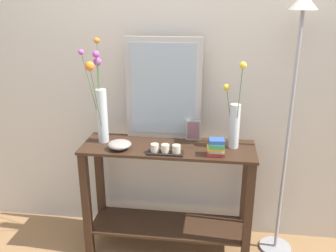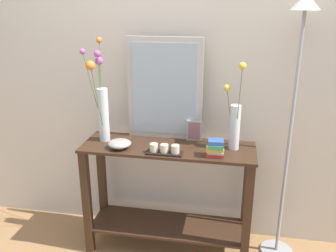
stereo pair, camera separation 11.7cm
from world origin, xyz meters
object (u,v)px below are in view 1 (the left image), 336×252
at_px(mirror_leaning, 163,89).
at_px(vase_right, 234,121).
at_px(console_table, 168,189).
at_px(picture_frame_small, 193,130).
at_px(tall_vase_left, 100,104).
at_px(floor_lamp, 293,90).
at_px(decorative_bowl, 120,144).
at_px(book_stack, 216,147).
at_px(candle_tray, 166,150).

distance_m(mirror_leaning, vase_right, 0.56).
height_order(console_table, picture_frame_small, picture_frame_small).
height_order(tall_vase_left, floor_lamp, floor_lamp).
bearing_deg(decorative_bowl, console_table, 16.48).
bearing_deg(tall_vase_left, book_stack, -9.53).
xyz_separation_m(mirror_leaning, floor_lamp, (0.89, -0.08, 0.04)).
xyz_separation_m(candle_tray, decorative_bowl, (-0.33, 0.04, 0.01)).
height_order(picture_frame_small, floor_lamp, floor_lamp).
xyz_separation_m(vase_right, candle_tray, (-0.45, -0.17, -0.17)).
relative_size(tall_vase_left, decorative_bowl, 4.48).
height_order(decorative_bowl, book_stack, book_stack).
bearing_deg(floor_lamp, vase_right, -172.10).
bearing_deg(tall_vase_left, picture_frame_small, 10.69).
bearing_deg(decorative_bowl, tall_vase_left, 143.77).
bearing_deg(console_table, tall_vase_left, 177.62).
bearing_deg(tall_vase_left, floor_lamp, 2.94).
relative_size(candle_tray, floor_lamp, 0.13).
bearing_deg(console_table, floor_lamp, 6.03).
relative_size(picture_frame_small, decorative_bowl, 0.94).
relative_size(picture_frame_small, floor_lamp, 0.08).
distance_m(mirror_leaning, book_stack, 0.58).
relative_size(tall_vase_left, vase_right, 1.18).
distance_m(mirror_leaning, tall_vase_left, 0.46).
bearing_deg(book_stack, picture_frame_small, 123.00).
height_order(console_table, floor_lamp, floor_lamp).
bearing_deg(book_stack, decorative_bowl, 178.13).
bearing_deg(console_table, picture_frame_small, 40.42).
xyz_separation_m(mirror_leaning, vase_right, (0.51, -0.13, -0.18)).
height_order(mirror_leaning, picture_frame_small, mirror_leaning).
distance_m(console_table, candle_tray, 0.40).
relative_size(vase_right, picture_frame_small, 4.02).
bearing_deg(decorative_bowl, vase_right, 9.60).
height_order(console_table, candle_tray, candle_tray).
bearing_deg(book_stack, tall_vase_left, 170.47).
height_order(vase_right, picture_frame_small, vase_right).
bearing_deg(vase_right, candle_tray, -159.37).
height_order(tall_vase_left, picture_frame_small, tall_vase_left).
relative_size(console_table, vase_right, 1.98).
xyz_separation_m(vase_right, picture_frame_small, (-0.29, 0.11, -0.12)).
xyz_separation_m(vase_right, floor_lamp, (0.38, 0.05, 0.22)).
xyz_separation_m(tall_vase_left, floor_lamp, (1.32, 0.07, 0.12)).
xyz_separation_m(vase_right, decorative_bowl, (-0.78, -0.13, -0.16)).
bearing_deg(vase_right, picture_frame_small, 159.30).
xyz_separation_m(decorative_bowl, book_stack, (0.67, -0.02, 0.02)).
bearing_deg(candle_tray, book_stack, 2.89).
height_order(tall_vase_left, vase_right, tall_vase_left).
height_order(console_table, tall_vase_left, tall_vase_left).
height_order(vase_right, floor_lamp, floor_lamp).
bearing_deg(picture_frame_small, decorative_bowl, -154.11).
bearing_deg(picture_frame_small, candle_tray, -120.99).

